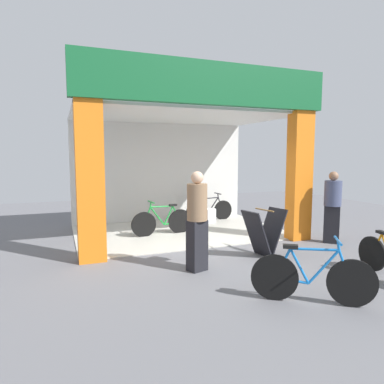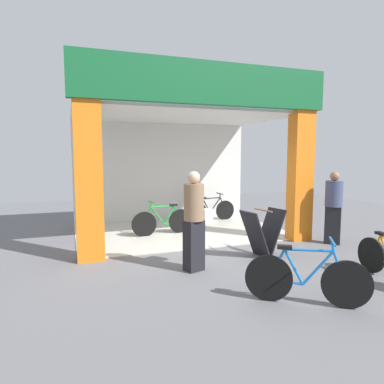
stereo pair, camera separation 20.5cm
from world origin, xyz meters
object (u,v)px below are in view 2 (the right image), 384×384
Objects in this scene: pedestrian_1 at (194,219)px; bicycle_parked_0 at (306,278)px; bicycle_inside_1 at (211,210)px; bicycle_inside_0 at (163,221)px; pedestrian_0 at (333,206)px; sandwich_board_sign at (263,233)px.

bicycle_parked_0 is at bearing -62.61° from pedestrian_1.
bicycle_inside_1 is 4.60m from pedestrian_1.
bicycle_inside_0 is 4.07m from pedestrian_0.
sandwich_board_sign is 1.67m from pedestrian_1.
bicycle_parked_0 is at bearing -80.44° from bicycle_inside_0.
bicycle_inside_0 is at bearing 99.56° from bicycle_parked_0.
bicycle_parked_0 is 2.13m from pedestrian_1.
sandwich_board_sign is at bearing -97.13° from bicycle_inside_1.
pedestrian_0 is 3.67m from pedestrian_1.
bicycle_inside_0 is 2.28m from bicycle_inside_1.
bicycle_inside_1 is 3.77m from sandwich_board_sign.
bicycle_parked_0 reaches higher than bicycle_inside_1.
sandwich_board_sign reaches higher than bicycle_inside_0.
pedestrian_1 reaches higher than pedestrian_0.
sandwich_board_sign is (-0.47, -3.74, 0.13)m from bicycle_inside_1.
sandwich_board_sign is (1.41, -2.44, 0.12)m from bicycle_inside_0.
bicycle_inside_1 is at bearing 34.76° from bicycle_inside_0.
sandwich_board_sign is at bearing -60.06° from bicycle_inside_0.
bicycle_parked_0 is 0.85× the size of pedestrian_0.
pedestrian_0 is (1.56, -3.43, 0.52)m from bicycle_inside_1.
bicycle_inside_1 is at bearing 63.36° from pedestrian_1.
pedestrian_0 is (2.03, 0.32, 0.39)m from sandwich_board_sign.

